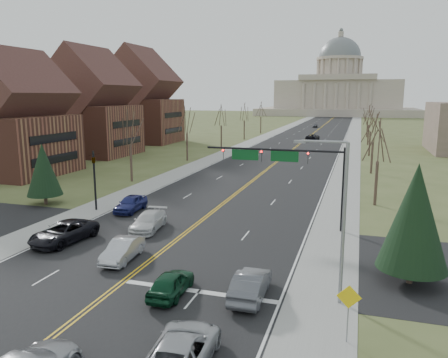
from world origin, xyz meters
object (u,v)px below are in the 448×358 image
Objects in this scene: car_nb_inner_lead at (171,283)px; car_sb_outer_second at (131,203)px; car_far_nb at (313,137)px; warn_sign at (349,303)px; car_sb_outer_lead at (64,232)px; street_light at (339,212)px; car_nb_outer_lead at (251,285)px; car_far_sb at (315,126)px; car_sb_inner_lead at (123,250)px; car_sb_inner_second at (148,221)px; signal_left at (94,174)px; car_nb_outer_second at (181,350)px; signal_mast at (284,162)px.

car_sb_outer_second reaches higher than car_nb_inner_lead.
car_far_nb reaches higher than car_nb_inner_lead.
car_sb_outer_lead is (-21.74, 8.16, -1.19)m from warn_sign.
street_light is 2.17× the size of car_nb_inner_lead.
car_nb_outer_lead reaches higher than car_far_sb.
car_sb_inner_second is (-1.50, 6.91, 0.00)m from car_sb_inner_lead.
car_nb_inner_lead is (15.11, -15.35, -2.99)m from signal_left.
car_sb_outer_second is (-5.98, 11.87, 0.07)m from car_sb_inner_lead.
car_sb_outer_second is (-14.71, 22.10, 0.04)m from car_nb_outer_second.
car_sb_outer_second is at bearing 95.19° from car_sb_outer_lead.
car_sb_inner_second is at bearing -157.79° from signal_mast.
signal_left is at bearing -92.58° from car_far_sb.
car_sb_inner_second is (-16.12, 9.08, -4.47)m from street_light.
car_far_nb is (9.90, 76.96, 0.02)m from car_sb_outer_second.
car_nb_outer_lead is at bearing -84.02° from car_far_sb.
warn_sign reaches higher than car_sb_outer_second.
car_sb_inner_second is (-10.23, 17.13, -0.02)m from car_nb_outer_second.
car_far_nb is 1.52× the size of car_far_sb.
car_far_nb is (-1.57, 92.86, 0.11)m from car_nb_inner_lead.
signal_left is 0.66× the size of street_light.
warn_sign is 10.21m from car_nb_inner_lead.
car_nb_inner_lead is at bearing -168.54° from street_light.
car_sb_outer_second is 0.80× the size of car_far_nb.
car_nb_outer_second is 13.44m from car_sb_inner_lead.
car_nb_inner_lead is 13.27m from car_sb_outer_lead.
car_sb_inner_second reaches higher than car_nb_inner_lead.
street_light reaches higher than car_sb_inner_lead.
car_nb_inner_lead is at bearing -45.46° from signal_left.
signal_mast is at bearing -4.56° from car_sb_outer_second.
warn_sign is 0.74× the size of car_far_sb.
signal_left reaches higher than car_sb_outer_second.
car_nb_inner_lead is 0.72× the size of car_sb_outer_lead.
signal_left reaches higher than car_sb_inner_second.
signal_left is 78.73m from car_far_nb.
car_far_nb reaches higher than car_sb_inner_lead.
car_nb_outer_lead reaches higher than car_sb_inner_lead.
car_nb_outer_second is at bearing -31.63° from car_sb_outer_lead.
car_sb_outer_lead is (-20.97, 4.14, -4.40)m from street_light.
car_sb_outer_second is (3.64, 0.54, -2.89)m from signal_left.
car_nb_outer_second is 145.89m from car_far_sb.
street_light reaches higher than car_far_sb.
warn_sign reaches higher than car_far_sb.
car_nb_outer_second is 1.08× the size of car_sb_inner_second.
car_sb_outer_lead is at bearing 168.83° from street_light.
signal_mast is at bearing -0.00° from signal_left.
signal_mast is 2.56× the size of car_sb_outer_second.
car_nb_outer_lead is 138.76m from car_far_sb.
car_sb_inner_second is 1.09× the size of car_sb_outer_second.
street_light is 91.74m from car_far_nb.
car_sb_outer_second is at bearing -55.89° from car_nb_inner_lead.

